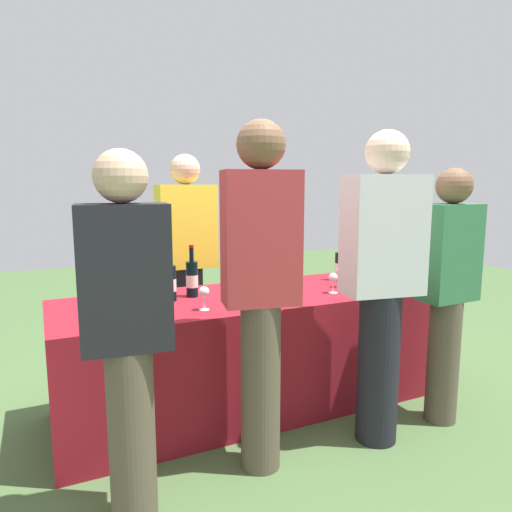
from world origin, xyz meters
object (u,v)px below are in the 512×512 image
at_px(wine_bottle_2, 192,278).
at_px(guest_0, 127,328).
at_px(wine_bottle_3, 340,266).
at_px(wine_glass_4, 341,272).
at_px(server_pouring, 187,257).
at_px(guest_2, 382,278).
at_px(wine_bottle_4, 357,264).
at_px(wine_bottle_1, 170,283).
at_px(wine_glass_2, 238,286).
at_px(guest_1, 261,282).
at_px(wine_glass_0, 118,303).
at_px(wine_bottle_0, 99,284).
at_px(wine_glass_1, 204,293).
at_px(wine_bottle_5, 364,262).
at_px(wine_glass_3, 333,279).
at_px(guest_3, 448,286).

height_order(wine_bottle_2, guest_0, guest_0).
distance_m(wine_bottle_3, wine_glass_4, 0.25).
relative_size(server_pouring, guest_2, 0.96).
bearing_deg(wine_bottle_2, wine_bottle_4, -0.85).
bearing_deg(wine_bottle_4, wine_bottle_3, 156.54).
xyz_separation_m(wine_bottle_1, wine_glass_2, (0.37, -0.18, -0.02)).
bearing_deg(guest_2, server_pouring, 125.11).
xyz_separation_m(wine_bottle_1, guest_0, (-0.40, -0.85, 0.01)).
height_order(wine_bottle_4, guest_1, guest_1).
xyz_separation_m(wine_glass_0, server_pouring, (0.66, 0.93, 0.06)).
height_order(wine_bottle_0, guest_0, guest_0).
relative_size(wine_bottle_4, wine_glass_1, 2.41).
distance_m(wine_glass_4, guest_2, 0.67).
xyz_separation_m(wine_bottle_5, wine_glass_3, (-0.54, -0.37, -0.01)).
bearing_deg(wine_bottle_3, wine_glass_4, -122.32).
xyz_separation_m(wine_glass_0, wine_glass_2, (0.72, 0.10, -0.00)).
relative_size(guest_0, guest_1, 0.91).
xyz_separation_m(wine_glass_0, wine_glass_3, (1.36, 0.02, 0.01)).
xyz_separation_m(wine_bottle_0, wine_bottle_4, (1.81, -0.08, -0.00)).
height_order(wine_bottle_2, wine_glass_1, wine_bottle_2).
bearing_deg(wine_bottle_5, wine_glass_2, -166.04).
distance_m(guest_1, guest_2, 0.71).
bearing_deg(wine_glass_3, wine_bottle_4, 35.07).
bearing_deg(wine_bottle_2, wine_bottle_0, 174.03).
distance_m(guest_0, guest_3, 1.88).
bearing_deg(wine_bottle_3, server_pouring, 149.72).
height_order(wine_bottle_5, guest_3, guest_3).
distance_m(wine_bottle_1, wine_bottle_5, 1.56).
relative_size(wine_bottle_3, server_pouring, 0.18).
bearing_deg(wine_bottle_1, wine_bottle_0, 165.68).
relative_size(wine_bottle_1, guest_3, 0.20).
height_order(wine_glass_1, wine_glass_4, wine_glass_4).
height_order(wine_glass_1, guest_2, guest_2).
xyz_separation_m(server_pouring, guest_0, (-0.71, -1.50, -0.03)).
bearing_deg(wine_bottle_4, wine_glass_4, -147.45).
bearing_deg(wine_glass_4, wine_glass_1, -171.34).
bearing_deg(wine_glass_2, server_pouring, 94.71).
distance_m(wine_glass_0, wine_glass_1, 0.47).
xyz_separation_m(wine_bottle_2, guest_0, (-0.55, -0.90, 0.01)).
distance_m(wine_glass_1, guest_0, 0.76).
relative_size(wine_bottle_0, server_pouring, 0.20).
bearing_deg(guest_3, guest_0, -178.60).
height_order(wine_bottle_3, wine_glass_0, wine_bottle_3).
bearing_deg(wine_bottle_0, wine_bottle_2, -5.97).
distance_m(wine_bottle_1, wine_glass_3, 1.04).
bearing_deg(wine_glass_4, wine_bottle_4, 32.55).
height_order(wine_glass_0, wine_glass_2, same).
bearing_deg(wine_bottle_1, wine_glass_3, -14.10).
bearing_deg(wine_bottle_2, wine_glass_4, -9.96).
xyz_separation_m(wine_bottle_4, wine_glass_0, (-1.76, -0.30, -0.03)).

